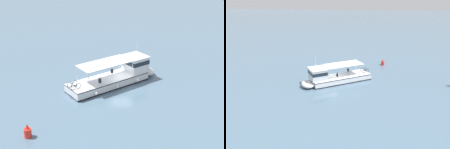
{
  "view_description": "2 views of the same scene",
  "coord_description": "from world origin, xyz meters",
  "views": [
    {
      "loc": [
        -34.66,
        2.88,
        16.45
      ],
      "look_at": [
        0.16,
        1.28,
        1.4
      ],
      "focal_mm": 48.01,
      "sensor_mm": 36.0,
      "label": 1
    },
    {
      "loc": [
        34.96,
        6.62,
        14.57
      ],
      "look_at": [
        0.16,
        1.28,
        1.4
      ],
      "focal_mm": 33.98,
      "sensor_mm": 36.0,
      "label": 2
    }
  ],
  "objects": [
    {
      "name": "ground_plane",
      "position": [
        0.0,
        0.0,
        0.0
      ],
      "size": [
        400.0,
        400.0,
        0.0
      ],
      "primitive_type": "plane",
      "color": "slate"
    },
    {
      "name": "channel_buoy",
      "position": [
        -10.98,
        9.63,
        0.57
      ],
      "size": [
        0.7,
        0.7,
        1.4
      ],
      "color": "red",
      "rests_on": "ground"
    },
    {
      "name": "ferry_main",
      "position": [
        0.72,
        0.43,
        1.01
      ],
      "size": [
        9.6,
        12.3,
        5.32
      ],
      "color": "silver",
      "rests_on": "ground"
    }
  ]
}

